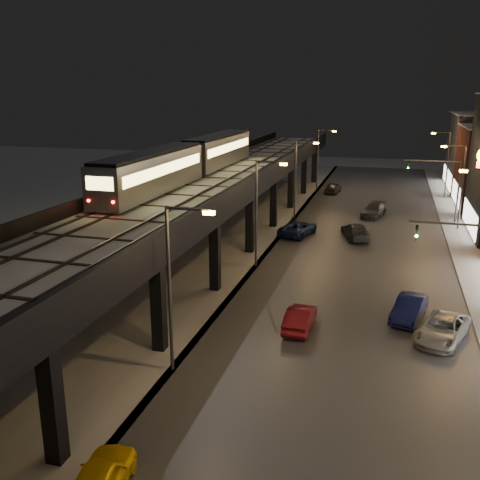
# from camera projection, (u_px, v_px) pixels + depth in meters

# --- Properties ---
(road_surface) EXTENTS (17.00, 120.00, 0.06)m
(road_surface) POSITION_uv_depth(u_px,v_px,m) (358.00, 261.00, 46.76)
(road_surface) COLOR #46474D
(road_surface) RESTS_ON ground
(under_viaduct_pavement) EXTENTS (11.00, 120.00, 0.06)m
(under_viaduct_pavement) POSITION_uv_depth(u_px,v_px,m) (212.00, 249.00, 50.34)
(under_viaduct_pavement) COLOR #9FA1A8
(under_viaduct_pavement) RESTS_ON ground
(elevated_viaduct) EXTENTS (9.00, 100.00, 6.30)m
(elevated_viaduct) POSITION_uv_depth(u_px,v_px,m) (199.00, 197.00, 45.90)
(elevated_viaduct) COLOR black
(elevated_viaduct) RESTS_ON ground
(viaduct_trackbed) EXTENTS (8.40, 100.00, 0.32)m
(viaduct_trackbed) POSITION_uv_depth(u_px,v_px,m) (199.00, 187.00, 45.81)
(viaduct_trackbed) COLOR #B2B7C1
(viaduct_trackbed) RESTS_ON elevated_viaduct
(viaduct_parapet_streetside) EXTENTS (0.30, 100.00, 1.10)m
(viaduct_parapet_streetside) POSITION_uv_depth(u_px,v_px,m) (248.00, 184.00, 44.56)
(viaduct_parapet_streetside) COLOR black
(viaduct_parapet_streetside) RESTS_ON elevated_viaduct
(viaduct_parapet_far) EXTENTS (0.30, 100.00, 1.10)m
(viaduct_parapet_far) POSITION_uv_depth(u_px,v_px,m) (153.00, 180.00, 46.86)
(viaduct_parapet_far) COLOR black
(viaduct_parapet_far) RESTS_ON elevated_viaduct
(streetlight_left_1) EXTENTS (2.57, 0.28, 9.00)m
(streetlight_left_1) POSITION_uv_depth(u_px,v_px,m) (174.00, 279.00, 27.09)
(streetlight_left_1) COLOR #38383A
(streetlight_left_1) RESTS_ON ground
(streetlight_left_2) EXTENTS (2.57, 0.28, 9.00)m
(streetlight_left_2) POSITION_uv_depth(u_px,v_px,m) (260.00, 207.00, 43.75)
(streetlight_left_2) COLOR #38383A
(streetlight_left_2) RESTS_ON ground
(streetlight_left_3) EXTENTS (2.57, 0.28, 9.00)m
(streetlight_left_3) POSITION_uv_depth(u_px,v_px,m) (298.00, 174.00, 60.40)
(streetlight_left_3) COLOR #38383A
(streetlight_left_3) RESTS_ON ground
(streetlight_right_3) EXTENTS (2.56, 0.28, 9.00)m
(streetlight_right_3) POSITION_uv_depth(u_px,v_px,m) (460.00, 181.00, 55.86)
(streetlight_right_3) COLOR #38383A
(streetlight_right_3) RESTS_ON ground
(streetlight_left_4) EXTENTS (2.57, 0.28, 9.00)m
(streetlight_left_4) POSITION_uv_depth(u_px,v_px,m) (320.00, 156.00, 77.06)
(streetlight_left_4) COLOR #38383A
(streetlight_left_4) RESTS_ON ground
(streetlight_right_4) EXTENTS (2.56, 0.28, 9.00)m
(streetlight_right_4) POSITION_uv_depth(u_px,v_px,m) (446.00, 160.00, 72.51)
(streetlight_right_4) COLOR #38383A
(streetlight_right_4) RESTS_ON ground
(traffic_light_rig_b) EXTENTS (6.10, 0.34, 7.00)m
(traffic_light_rig_b) POSITION_uv_depth(u_px,v_px,m) (448.00, 183.00, 59.07)
(traffic_light_rig_b) COLOR #38383A
(traffic_light_rig_b) RESTS_ON ground
(subway_train) EXTENTS (2.70, 32.96, 3.22)m
(subway_train) POSITION_uv_depth(u_px,v_px,m) (190.00, 159.00, 50.11)
(subway_train) COLOR gray
(subway_train) RESTS_ON viaduct_trackbed
(car_near_white) EXTENTS (1.59, 4.33, 1.42)m
(car_near_white) POSITION_uv_depth(u_px,v_px,m) (300.00, 319.00, 33.29)
(car_near_white) COLOR maroon
(car_near_white) RESTS_ON ground
(car_mid_silver) EXTENTS (3.74, 5.89, 1.51)m
(car_mid_silver) POSITION_uv_depth(u_px,v_px,m) (298.00, 229.00, 54.71)
(car_mid_silver) COLOR #15244C
(car_mid_silver) RESTS_ON ground
(car_mid_dark) EXTENTS (3.56, 5.68, 1.54)m
(car_mid_dark) POSITION_uv_depth(u_px,v_px,m) (356.00, 232.00, 53.48)
(car_mid_dark) COLOR #3A3C42
(car_mid_dark) RESTS_ON ground
(car_far_white) EXTENTS (2.26, 4.62, 1.52)m
(car_far_white) POSITION_uv_depth(u_px,v_px,m) (333.00, 188.00, 77.21)
(car_far_white) COLOR #3C3E43
(car_far_white) RESTS_ON ground
(car_onc_silver) EXTENTS (2.64, 4.82, 1.51)m
(car_onc_silver) POSITION_uv_depth(u_px,v_px,m) (409.00, 309.00, 34.66)
(car_onc_silver) COLOR #12174F
(car_onc_silver) RESTS_ON ground
(car_onc_dark) EXTENTS (3.88, 5.56, 1.41)m
(car_onc_dark) POSITION_uv_depth(u_px,v_px,m) (442.00, 330.00, 31.73)
(car_onc_dark) COLOR #A8A9AA
(car_onc_dark) RESTS_ON ground
(car_onc_white) EXTENTS (3.17, 5.48, 1.49)m
(car_onc_white) POSITION_uv_depth(u_px,v_px,m) (374.00, 211.00, 62.76)
(car_onc_white) COLOR #3C3C3D
(car_onc_white) RESTS_ON ground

